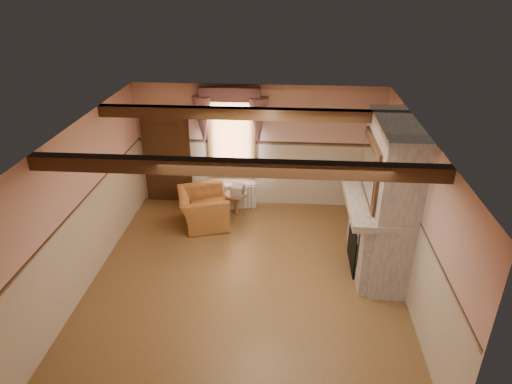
# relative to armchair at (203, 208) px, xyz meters

# --- Properties ---
(floor) EXTENTS (5.50, 6.00, 0.01)m
(floor) POSITION_rel_armchair_xyz_m (1.11, -1.89, -0.37)
(floor) COLOR brown
(floor) RESTS_ON ground
(ceiling) EXTENTS (5.50, 6.00, 0.01)m
(ceiling) POSITION_rel_armchair_xyz_m (1.11, -1.89, 2.43)
(ceiling) COLOR silver
(ceiling) RESTS_ON wall_back
(wall_back) EXTENTS (5.50, 0.02, 2.80)m
(wall_back) POSITION_rel_armchair_xyz_m (1.11, 1.11, 1.03)
(wall_back) COLOR #D7A494
(wall_back) RESTS_ON floor
(wall_front) EXTENTS (5.50, 0.02, 2.80)m
(wall_front) POSITION_rel_armchair_xyz_m (1.11, -4.89, 1.03)
(wall_front) COLOR #D7A494
(wall_front) RESTS_ON floor
(wall_left) EXTENTS (0.02, 6.00, 2.80)m
(wall_left) POSITION_rel_armchair_xyz_m (-1.64, -1.89, 1.03)
(wall_left) COLOR #D7A494
(wall_left) RESTS_ON floor
(wall_right) EXTENTS (0.02, 6.00, 2.80)m
(wall_right) POSITION_rel_armchair_xyz_m (3.86, -1.89, 1.03)
(wall_right) COLOR #D7A494
(wall_right) RESTS_ON floor
(wainscot) EXTENTS (5.50, 6.00, 1.50)m
(wainscot) POSITION_rel_armchair_xyz_m (1.11, -1.89, 0.38)
(wainscot) COLOR beige
(wainscot) RESTS_ON floor
(chair_rail) EXTENTS (5.50, 6.00, 0.08)m
(chair_rail) POSITION_rel_armchair_xyz_m (1.11, -1.89, 1.13)
(chair_rail) COLOR black
(chair_rail) RESTS_ON wainscot
(firebox) EXTENTS (0.20, 0.95, 0.90)m
(firebox) POSITION_rel_armchair_xyz_m (3.11, -1.29, 0.08)
(firebox) COLOR black
(firebox) RESTS_ON floor
(armchair) EXTENTS (1.29, 1.38, 0.75)m
(armchair) POSITION_rel_armchair_xyz_m (0.00, 0.00, 0.00)
(armchair) COLOR #9E662D
(armchair) RESTS_ON floor
(side_table) EXTENTS (0.54, 0.54, 0.55)m
(side_table) POSITION_rel_armchair_xyz_m (0.67, 0.42, -0.10)
(side_table) COLOR brown
(side_table) RESTS_ON floor
(book_stack) EXTENTS (0.29, 0.35, 0.20)m
(book_stack) POSITION_rel_armchair_xyz_m (0.70, 0.40, 0.28)
(book_stack) COLOR #B7AD8C
(book_stack) RESTS_ON side_table
(radiator) EXTENTS (0.72, 0.35, 0.60)m
(radiator) POSITION_rel_armchair_xyz_m (0.72, 0.81, -0.07)
(radiator) COLOR silver
(radiator) RESTS_ON floor
(bowl) EXTENTS (0.31, 0.31, 0.08)m
(bowl) POSITION_rel_armchair_xyz_m (3.36, -1.09, 1.08)
(bowl) COLOR brown
(bowl) RESTS_ON mantel
(mantel_clock) EXTENTS (0.14, 0.24, 0.20)m
(mantel_clock) POSITION_rel_armchair_xyz_m (3.36, -0.69, 1.15)
(mantel_clock) COLOR black
(mantel_clock) RESTS_ON mantel
(oil_lamp) EXTENTS (0.11, 0.11, 0.28)m
(oil_lamp) POSITION_rel_armchair_xyz_m (3.36, -0.87, 1.19)
(oil_lamp) COLOR #BB7734
(oil_lamp) RESTS_ON mantel
(candle_red) EXTENTS (0.06, 0.06, 0.16)m
(candle_red) POSITION_rel_armchair_xyz_m (3.36, -1.86, 1.13)
(candle_red) COLOR #B4161A
(candle_red) RESTS_ON mantel
(jar_yellow) EXTENTS (0.06, 0.06, 0.12)m
(jar_yellow) POSITION_rel_armchair_xyz_m (3.36, -1.84, 1.11)
(jar_yellow) COLOR gold
(jar_yellow) RESTS_ON mantel
(fireplace) EXTENTS (0.85, 2.00, 2.80)m
(fireplace) POSITION_rel_armchair_xyz_m (3.54, -1.29, 1.03)
(fireplace) COLOR gray
(fireplace) RESTS_ON floor
(mantel) EXTENTS (1.05, 2.05, 0.12)m
(mantel) POSITION_rel_armchair_xyz_m (3.36, -1.29, 0.99)
(mantel) COLOR gray
(mantel) RESTS_ON fireplace
(overmantel_mirror) EXTENTS (0.06, 1.44, 1.04)m
(overmantel_mirror) POSITION_rel_armchair_xyz_m (3.17, -1.29, 1.60)
(overmantel_mirror) COLOR silver
(overmantel_mirror) RESTS_ON fireplace
(door) EXTENTS (1.10, 0.10, 2.10)m
(door) POSITION_rel_armchair_xyz_m (-0.99, 1.05, 0.68)
(door) COLOR black
(door) RESTS_ON floor
(window) EXTENTS (1.06, 0.08, 2.02)m
(window) POSITION_rel_armchair_xyz_m (0.51, 1.08, 1.28)
(window) COLOR white
(window) RESTS_ON wall_back
(window_drapes) EXTENTS (1.30, 0.14, 1.40)m
(window_drapes) POSITION_rel_armchair_xyz_m (0.51, 0.99, 1.88)
(window_drapes) COLOR gray
(window_drapes) RESTS_ON wall_back
(ceiling_beam_front) EXTENTS (5.50, 0.18, 0.20)m
(ceiling_beam_front) POSITION_rel_armchair_xyz_m (1.11, -3.09, 2.33)
(ceiling_beam_front) COLOR black
(ceiling_beam_front) RESTS_ON ceiling
(ceiling_beam_back) EXTENTS (5.50, 0.18, 0.20)m
(ceiling_beam_back) POSITION_rel_armchair_xyz_m (1.11, -0.69, 2.33)
(ceiling_beam_back) COLOR black
(ceiling_beam_back) RESTS_ON ceiling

